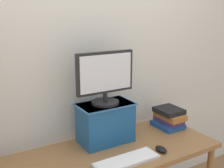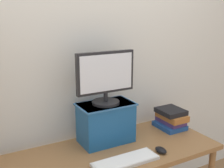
# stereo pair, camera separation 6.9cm
# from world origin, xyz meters

# --- Properties ---
(back_wall) EXTENTS (7.00, 0.08, 2.60)m
(back_wall) POSITION_xyz_m (0.00, 0.44, 1.30)
(back_wall) COLOR silver
(back_wall) RESTS_ON ground_plane
(desk) EXTENTS (1.54, 0.65, 0.75)m
(desk) POSITION_xyz_m (0.00, 0.00, 0.67)
(desk) COLOR olive
(desk) RESTS_ON ground_plane
(riser_box) EXTENTS (0.42, 0.26, 0.31)m
(riser_box) POSITION_xyz_m (0.02, 0.16, 0.91)
(riser_box) COLOR #195189
(riser_box) RESTS_ON desk
(computer_monitor) EXTENTS (0.46, 0.21, 0.39)m
(computer_monitor) POSITION_xyz_m (0.02, 0.16, 1.26)
(computer_monitor) COLOR black
(computer_monitor) RESTS_ON riser_box
(keyboard) EXTENTS (0.46, 0.15, 0.02)m
(keyboard) POSITION_xyz_m (-0.02, -0.18, 0.76)
(keyboard) COLOR silver
(keyboard) RESTS_ON desk
(computer_mouse) EXTENTS (0.06, 0.10, 0.04)m
(computer_mouse) POSITION_xyz_m (0.28, -0.19, 0.76)
(computer_mouse) COLOR black
(computer_mouse) RESTS_ON desk
(book_stack) EXTENTS (0.20, 0.27, 0.17)m
(book_stack) POSITION_xyz_m (0.63, 0.12, 0.83)
(book_stack) COLOR navy
(book_stack) RESTS_ON desk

